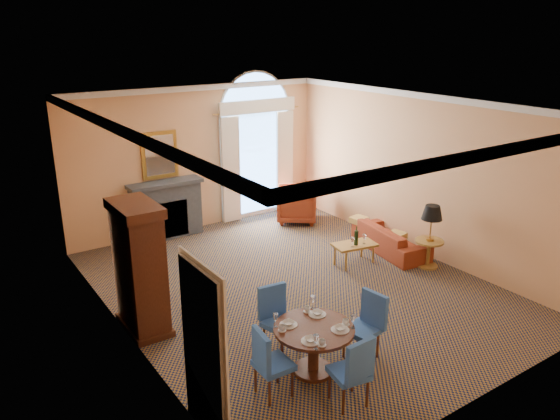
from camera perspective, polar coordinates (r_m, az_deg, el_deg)
ground at (r=9.77m, az=1.66°, el=-8.02°), size 7.50×7.50×0.00m
room_envelope at (r=9.45m, az=-0.70°, el=7.20°), size 6.04×7.52×3.45m
armoire at (r=8.38m, az=-14.44°, el=-6.08°), size 0.58×1.02×2.01m
dining_table at (r=7.35m, az=3.55°, el=-13.26°), size 1.07×1.07×0.87m
dining_chair_north at (r=7.82m, az=-0.37°, el=-10.79°), size 0.52×0.52×0.96m
dining_chair_south at (r=6.78m, az=7.77°, el=-16.07°), size 0.49×0.49×0.96m
dining_chair_east at (r=7.74m, az=9.14°, el=-11.37°), size 0.50×0.50×0.96m
dining_chair_west at (r=6.88m, az=-1.28°, el=-15.34°), size 0.47×0.46×0.96m
sofa at (r=11.37m, az=11.46°, el=-2.96°), size 0.99×1.92×0.54m
armchair at (r=12.82m, az=1.74°, el=0.61°), size 1.27×1.26×0.83m
coffee_table at (r=10.60m, az=7.84°, el=-3.60°), size 0.90×0.60×0.79m
side_table at (r=10.63m, az=15.47°, el=-1.82°), size 0.54×0.54×1.21m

